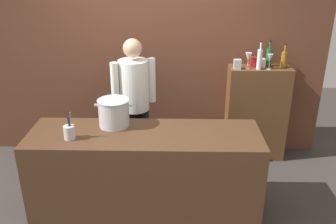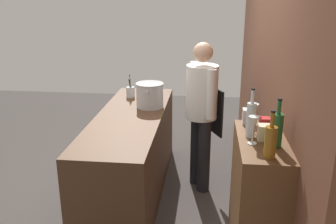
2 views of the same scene
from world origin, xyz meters
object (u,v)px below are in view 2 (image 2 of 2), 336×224
stockpot_large (150,95)px  wine_bottle_amber (270,141)px  spice_tin_silver (248,116)px  wine_bottle_green (277,129)px  wine_glass_short (253,125)px  wine_bottle_clear (251,119)px  utensil_crock (131,92)px  wine_glass_wide (253,111)px  spice_tin_red (264,126)px  spice_tin_cream (264,133)px  chef (202,107)px

stockpot_large → wine_bottle_amber: (1.93, 1.02, 0.29)m
wine_bottle_amber → spice_tin_silver: 0.58m
wine_bottle_green → wine_glass_short: size_ratio=1.69×
stockpot_large → wine_bottle_clear: size_ratio=1.11×
wine_glass_short → wine_bottle_amber: bearing=22.5°
utensil_crock → wine_glass_wide: wine_glass_wide is taller
wine_bottle_green → spice_tin_red: size_ratio=2.59×
stockpot_large → wine_bottle_green: 2.09m
utensil_crock → spice_tin_cream: (2.03, 1.32, 0.31)m
wine_bottle_clear → wine_glass_short: (0.12, 0.00, 0.00)m
wine_bottle_clear → wine_bottle_green: (0.15, 0.15, -0.01)m
wine_bottle_green → spice_tin_cream: (-0.10, -0.06, -0.06)m
wine_bottle_clear → chef: bearing=-166.8°
stockpot_large → wine_glass_wide: (1.48, 0.96, 0.33)m
wine_bottle_clear → spice_tin_cream: bearing=60.5°
wine_bottle_amber → wine_glass_short: wine_bottle_amber is taller
wine_bottle_clear → wine_glass_wide: (-0.13, 0.03, 0.01)m
wine_bottle_clear → spice_tin_red: (-0.05, 0.10, -0.07)m
wine_bottle_amber → wine_bottle_clear: 0.32m
chef → wine_bottle_clear: (1.48, 0.35, 0.39)m
wine_bottle_clear → spice_tin_red: 0.13m
spice_tin_cream → utensil_crock: bearing=-146.9°
utensil_crock → wine_bottle_green: wine_bottle_green is taller
wine_bottle_green → wine_glass_wide: bearing=-156.3°
wine_bottle_clear → spice_tin_red: wine_bottle_clear is taller
spice_tin_cream → wine_bottle_amber: bearing=-0.7°
chef → spice_tin_red: (1.42, 0.45, 0.32)m
wine_glass_short → spice_tin_red: (-0.17, 0.10, -0.07)m
wine_bottle_clear → wine_bottle_green: 0.21m
utensil_crock → spice_tin_silver: 2.15m
wine_bottle_clear → wine_glass_short: size_ratio=1.81×
wine_glass_wide → spice_tin_red: size_ratio=1.59×
chef → spice_tin_cream: size_ratio=15.72×
utensil_crock → wine_glass_wide: bearing=34.3°
wine_bottle_clear → spice_tin_red: bearing=117.0°
stockpot_large → wine_bottle_clear: wine_bottle_clear is taller
wine_bottle_green → wine_glass_short: wine_bottle_green is taller
wine_bottle_clear → wine_bottle_amber: bearing=14.7°
wine_glass_wide → spice_tin_silver: 0.15m
chef → spice_tin_silver: bearing=170.3°
wine_bottle_green → spice_tin_cream: wine_bottle_green is taller
wine_glass_wide → spice_tin_cream: 0.21m
spice_tin_silver → spice_tin_red: 0.22m
utensil_crock → chef: bearing=60.4°
spice_tin_cream → wine_bottle_green: bearing=31.9°
chef → spice_tin_cream: bearing=169.7°
wine_glass_short → stockpot_large: bearing=-151.5°
wine_glass_wide → spice_tin_silver: wine_glass_wide is taller
chef → spice_tin_silver: size_ratio=14.60×
utensil_crock → spice_tin_silver: bearing=35.9°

